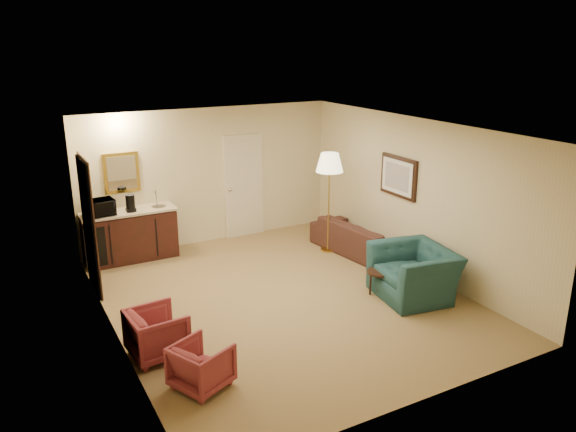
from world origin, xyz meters
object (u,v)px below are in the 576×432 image
object	(u,v)px
sofa	(361,233)
teal_armchair	(414,265)
rose_chair_far	(201,363)
coffee_maker	(130,203)
wetbar_cabinet	(130,235)
floor_lamp	(329,203)
coffee_table	(387,281)
microwave	(99,206)
rose_chair_near	(157,331)
waste_bin	(172,246)

from	to	relation	value
sofa	teal_armchair	bearing A→B (deg)	162.15
rose_chair_far	coffee_maker	distance (m)	4.32
wetbar_cabinet	coffee_maker	world-z (taller)	coffee_maker
sofa	floor_lamp	bearing A→B (deg)	40.81
coffee_table	floor_lamp	size ratio (longest dim) A/B	0.38
sofa	wetbar_cabinet	bearing A→B (deg)	58.53
teal_armchair	coffee_maker	distance (m)	4.94
wetbar_cabinet	microwave	distance (m)	0.81
teal_armchair	rose_chair_near	bearing A→B (deg)	-84.35
wetbar_cabinet	microwave	bearing A→B (deg)	-172.09
coffee_table	waste_bin	distance (m)	4.07
sofa	floor_lamp	xyz separation A→B (m)	(-0.45, 0.41, 0.54)
wetbar_cabinet	microwave	xyz separation A→B (m)	(-0.50, -0.07, 0.63)
coffee_table	coffee_maker	size ratio (longest dim) A/B	2.33
sofa	rose_chair_near	bearing A→B (deg)	104.45
rose_chair_near	coffee_maker	world-z (taller)	coffee_maker
sofa	microwave	size ratio (longest dim) A/B	4.05
teal_armchair	floor_lamp	world-z (taller)	floor_lamp
sofa	floor_lamp	world-z (taller)	floor_lamp
rose_chair_near	rose_chair_far	distance (m)	0.94
wetbar_cabinet	coffee_table	xyz separation A→B (m)	(3.15, -3.34, -0.26)
rose_chair_far	floor_lamp	distance (m)	4.73
coffee_table	microwave	world-z (taller)	microwave
teal_armchair	floor_lamp	distance (m)	2.34
rose_chair_near	sofa	bearing A→B (deg)	-73.69
teal_armchair	coffee_maker	size ratio (longest dim) A/B	3.96
floor_lamp	waste_bin	bearing A→B (deg)	154.52
coffee_maker	coffee_table	bearing A→B (deg)	-39.41
coffee_table	floor_lamp	xyz separation A→B (m)	(0.20, 2.02, 0.73)
coffee_maker	microwave	bearing A→B (deg)	-174.47
teal_armchair	floor_lamp	xyz separation A→B (m)	(-0.09, 2.30, 0.41)
wetbar_cabinet	rose_chair_far	bearing A→B (deg)	-93.31
wetbar_cabinet	sofa	distance (m)	4.17
floor_lamp	microwave	bearing A→B (deg)	162.01
floor_lamp	coffee_maker	distance (m)	3.54
teal_armchair	waste_bin	bearing A→B (deg)	-134.07
sofa	teal_armchair	size ratio (longest dim) A/B	1.71
teal_armchair	rose_chair_near	world-z (taller)	teal_armchair
floor_lamp	waste_bin	size ratio (longest dim) A/B	6.39
rose_chair_near	coffee_table	xyz separation A→B (m)	(3.65, 0.08, -0.14)
rose_chair_far	wetbar_cabinet	bearing A→B (deg)	-28.07
wetbar_cabinet	coffee_maker	distance (m)	0.62
coffee_maker	teal_armchair	bearing A→B (deg)	-39.26
teal_armchair	rose_chair_far	size ratio (longest dim) A/B	2.00
microwave	rose_chair_far	bearing A→B (deg)	-92.94
wetbar_cabinet	sofa	world-z (taller)	wetbar_cabinet
wetbar_cabinet	rose_chair_near	world-z (taller)	wetbar_cabinet
rose_chair_near	microwave	distance (m)	3.43
coffee_table	waste_bin	size ratio (longest dim) A/B	2.41
rose_chair_near	floor_lamp	xyz separation A→B (m)	(3.85, 2.10, 0.60)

